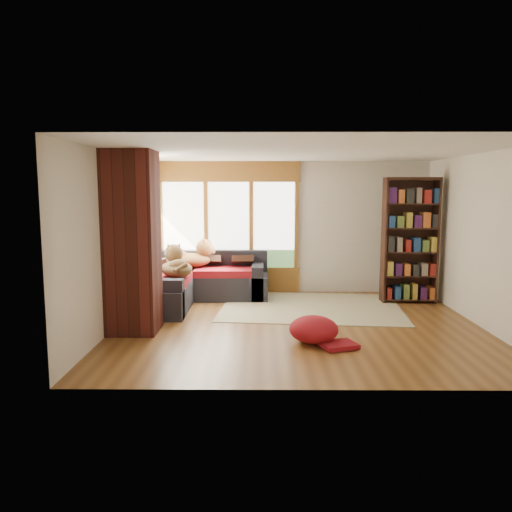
% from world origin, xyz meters
% --- Properties ---
extents(floor, '(5.50, 5.50, 0.00)m').
position_xyz_m(floor, '(0.00, 0.00, 0.00)').
color(floor, brown).
rests_on(floor, ground).
extents(ceiling, '(5.50, 5.50, 0.00)m').
position_xyz_m(ceiling, '(0.00, 0.00, 2.60)').
color(ceiling, white).
extents(wall_back, '(5.50, 0.04, 2.60)m').
position_xyz_m(wall_back, '(0.00, 2.50, 1.30)').
color(wall_back, silver).
rests_on(wall_back, ground).
extents(wall_front, '(5.50, 0.04, 2.60)m').
position_xyz_m(wall_front, '(0.00, -2.50, 1.30)').
color(wall_front, silver).
rests_on(wall_front, ground).
extents(wall_left, '(0.04, 5.00, 2.60)m').
position_xyz_m(wall_left, '(-2.75, 0.00, 1.30)').
color(wall_left, silver).
rests_on(wall_left, ground).
extents(wall_right, '(0.04, 5.00, 2.60)m').
position_xyz_m(wall_right, '(2.75, 0.00, 1.30)').
color(wall_right, silver).
rests_on(wall_right, ground).
extents(windows_back, '(2.82, 0.10, 1.90)m').
position_xyz_m(windows_back, '(-1.20, 2.47, 1.35)').
color(windows_back, '#916025').
rests_on(windows_back, wall_back).
extents(windows_left, '(0.10, 2.62, 1.90)m').
position_xyz_m(windows_left, '(-2.72, 1.20, 1.35)').
color(windows_left, '#916025').
rests_on(windows_left, wall_left).
extents(roller_blind, '(0.03, 0.72, 0.90)m').
position_xyz_m(roller_blind, '(-2.69, 2.03, 1.75)').
color(roller_blind, '#759159').
rests_on(roller_blind, wall_left).
extents(brick_chimney, '(0.70, 0.70, 2.60)m').
position_xyz_m(brick_chimney, '(-2.40, -0.35, 1.30)').
color(brick_chimney, '#471914').
rests_on(brick_chimney, ground).
extents(sectional_sofa, '(2.20, 2.20, 0.80)m').
position_xyz_m(sectional_sofa, '(-1.95, 1.70, 0.30)').
color(sectional_sofa, black).
rests_on(sectional_sofa, ground).
extents(area_rug, '(3.28, 2.62, 0.01)m').
position_xyz_m(area_rug, '(0.32, 1.16, 0.01)').
color(area_rug, beige).
rests_on(area_rug, ground).
extents(bookshelf, '(0.97, 0.32, 2.27)m').
position_xyz_m(bookshelf, '(2.14, 1.58, 1.14)').
color(bookshelf, black).
rests_on(bookshelf, ground).
extents(pouf, '(0.74, 0.74, 0.36)m').
position_xyz_m(pouf, '(0.15, -0.87, 0.19)').
color(pouf, maroon).
rests_on(pouf, area_rug).
extents(dog_tan, '(0.93, 0.70, 0.47)m').
position_xyz_m(dog_tan, '(-1.85, 1.94, 0.77)').
color(dog_tan, brown).
rests_on(dog_tan, sectional_sofa).
extents(dog_brindle, '(0.74, 0.94, 0.46)m').
position_xyz_m(dog_brindle, '(-2.01, 0.96, 0.77)').
color(dog_brindle, '#402F1F').
rests_on(dog_brindle, sectional_sofa).
extents(throw_pillows, '(1.98, 1.68, 0.45)m').
position_xyz_m(throw_pillows, '(-1.92, 1.85, 0.75)').
color(throw_pillows, '#322217').
rests_on(throw_pillows, sectional_sofa).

